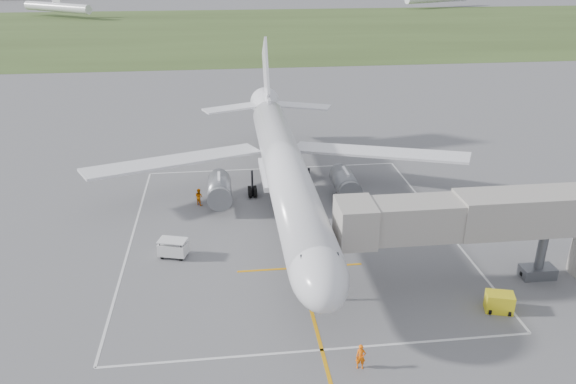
{
  "coord_description": "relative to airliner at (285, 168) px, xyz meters",
  "views": [
    {
      "loc": [
        -5.51,
        -48.08,
        23.47
      ],
      "look_at": [
        -0.25,
        -4.0,
        4.0
      ],
      "focal_mm": 35.0,
      "sensor_mm": 36.0,
      "label": 1
    }
  ],
  "objects": [
    {
      "name": "ground",
      "position": [
        0.0,
        -0.75,
        -4.39
      ],
      "size": [
        700.0,
        700.0,
        0.0
      ],
      "primitive_type": "plane",
      "color": "#5E5E60",
      "rests_on": "ground"
    },
    {
      "name": "grass_strip",
      "position": [
        0.0,
        129.25,
        -4.38
      ],
      "size": [
        700.0,
        120.0,
        0.02
      ],
      "primitive_type": "cube",
      "color": "#354920",
      "rests_on": "ground"
    },
    {
      "name": "apron_markings",
      "position": [
        0.0,
        -6.57,
        -4.38
      ],
      "size": [
        28.2,
        60.0,
        0.01
      ],
      "color": "orange",
      "rests_on": "ground"
    },
    {
      "name": "airliner",
      "position": [
        0.0,
        0.0,
        0.0
      ],
      "size": [
        38.93,
        46.75,
        13.52
      ],
      "color": "silver",
      "rests_on": "ground"
    },
    {
      "name": "jet_bridge",
      "position": [
        15.72,
        -14.25,
        0.35
      ],
      "size": [
        23.4,
        5.0,
        7.2
      ],
      "color": "gray",
      "rests_on": "ground"
    },
    {
      "name": "gpu_unit",
      "position": [
        13.03,
        -18.07,
        -3.71
      ],
      "size": [
        2.12,
        1.73,
        1.39
      ],
      "rotation": [
        0.0,
        0.0,
        -0.28
      ],
      "color": "gold",
      "rests_on": "ground"
    },
    {
      "name": "baggage_cart",
      "position": [
        -10.1,
        -7.78,
        -3.59
      ],
      "size": [
        2.55,
        1.95,
        1.57
      ],
      "rotation": [
        0.0,
        0.0,
        -0.29
      ],
      "color": "silver",
      "rests_on": "ground"
    },
    {
      "name": "ramp_worker_nose",
      "position": [
        2.03,
        -22.63,
        -3.57
      ],
      "size": [
        0.66,
        0.49,
        1.65
      ],
      "primitive_type": "imported",
      "rotation": [
        0.0,
        0.0,
        -0.16
      ],
      "color": "#FF6508",
      "rests_on": "ground"
    },
    {
      "name": "ramp_worker_wing",
      "position": [
        -8.26,
        2.27,
        -3.54
      ],
      "size": [
        1.05,
        1.05,
        1.71
      ],
      "primitive_type": "imported",
      "rotation": [
        0.0,
        0.0,
        2.37
      ],
      "color": "orange",
      "rests_on": "ground"
    },
    {
      "name": "distant_aircraft",
      "position": [
        11.6,
        179.3,
        -0.8
      ],
      "size": [
        177.69,
        37.86,
        8.85
      ],
      "color": "silver",
      "rests_on": "ground"
    }
  ]
}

